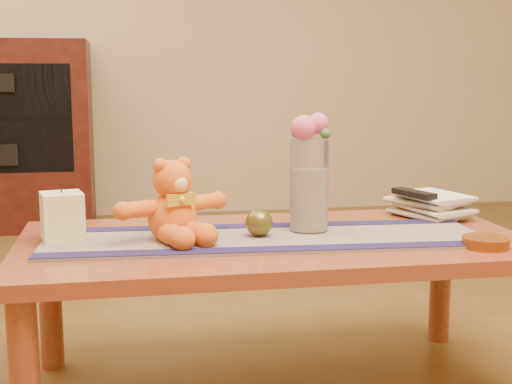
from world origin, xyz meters
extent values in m
plane|color=tan|center=(0.00, 2.75, 1.35)|extent=(5.50, 0.00, 5.50)
cube|color=maroon|center=(0.00, 0.00, 0.43)|extent=(1.40, 0.70, 0.04)
cylinder|color=maroon|center=(-0.64, -0.29, 0.21)|extent=(0.07, 0.07, 0.41)
cylinder|color=maroon|center=(-0.64, 0.29, 0.21)|extent=(0.07, 0.07, 0.41)
cylinder|color=maroon|center=(0.64, 0.29, 0.21)|extent=(0.07, 0.07, 0.41)
cube|color=#1A1D49|center=(-0.03, -0.02, 0.45)|extent=(1.22, 0.42, 0.01)
cube|color=#1A143E|center=(-0.04, -0.17, 0.46)|extent=(1.20, 0.13, 0.00)
cube|color=#1A143E|center=(-0.02, 0.12, 0.46)|extent=(1.20, 0.13, 0.00)
cube|color=beige|center=(-0.57, 0.05, 0.52)|extent=(0.13, 0.13, 0.13)
cylinder|color=black|center=(-0.57, 0.05, 0.59)|extent=(0.00, 0.00, 0.01)
cylinder|color=silver|center=(0.11, 0.04, 0.59)|extent=(0.11, 0.11, 0.26)
cylinder|color=beige|center=(0.11, 0.04, 0.55)|extent=(0.09, 0.09, 0.18)
sphere|color=#DA4D81|center=(0.09, 0.03, 0.75)|extent=(0.07, 0.07, 0.07)
sphere|color=#DA4D81|center=(0.13, 0.04, 0.76)|extent=(0.06, 0.06, 0.06)
sphere|color=#445A93|center=(0.12, 0.07, 0.75)|extent=(0.04, 0.04, 0.04)
sphere|color=#445A93|center=(0.08, 0.06, 0.74)|extent=(0.04, 0.04, 0.04)
sphere|color=#33662D|center=(0.15, 0.02, 0.74)|extent=(0.03, 0.03, 0.03)
sphere|color=#51481B|center=(-0.04, -0.01, 0.50)|extent=(0.09, 0.09, 0.08)
imported|color=beige|center=(0.47, 0.16, 0.46)|extent=(0.24, 0.27, 0.02)
imported|color=beige|center=(0.48, 0.16, 0.48)|extent=(0.21, 0.26, 0.02)
imported|color=beige|center=(0.47, 0.16, 0.50)|extent=(0.25, 0.27, 0.02)
imported|color=beige|center=(0.48, 0.16, 0.52)|extent=(0.22, 0.26, 0.02)
cube|color=black|center=(0.48, 0.15, 0.54)|extent=(0.10, 0.17, 0.02)
cylinder|color=#BF5914|center=(0.52, -0.21, 0.46)|extent=(0.14, 0.14, 0.03)
camera|label=1|loc=(-0.40, -1.89, 0.89)|focal=50.01mm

